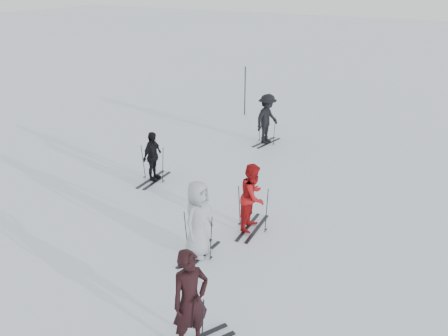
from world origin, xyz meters
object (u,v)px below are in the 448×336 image
skier_near_dark (190,302)px  skier_red (253,198)px  skier_uphill_far (267,119)px  piste_marker (245,91)px  skier_grey (198,220)px  skier_uphill_left (153,157)px

skier_near_dark → skier_red: (-0.98, 4.48, -0.09)m
skier_uphill_far → piste_marker: bearing=48.6°
skier_red → piste_marker: piste_marker is taller
skier_grey → piste_marker: (-4.56, 11.34, 0.18)m
skier_uphill_left → piste_marker: piste_marker is taller
skier_near_dark → skier_uphill_far: size_ratio=1.02×
skier_grey → skier_near_dark: bearing=-150.1°
skier_uphill_left → skier_uphill_far: (1.62, 5.11, 0.16)m
skier_red → skier_grey: bearing=157.6°
skier_grey → skier_uphill_far: size_ratio=0.98×
skier_near_dark → piste_marker: piste_marker is taller
skier_near_dark → skier_grey: skier_near_dark is taller
skier_uphill_left → piste_marker: size_ratio=0.71×
skier_uphill_far → piste_marker: piste_marker is taller
skier_grey → piste_marker: bearing=22.3°
skier_red → skier_uphill_far: skier_uphill_far is taller
skier_near_dark → skier_grey: (-1.52, 2.69, -0.04)m
piste_marker → skier_near_dark: bearing=-66.6°
skier_red → piste_marker: 10.83m
skier_grey → skier_uphill_left: size_ratio=1.17×
skier_near_dark → skier_uphill_left: bearing=68.8°
skier_grey → piste_marker: piste_marker is taller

